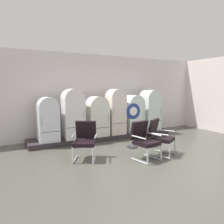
# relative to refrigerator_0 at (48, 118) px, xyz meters

# --- Properties ---
(ground) EXTENTS (12.00, 10.00, 0.05)m
(ground) POSITION_rel_refrigerator_0_xyz_m (2.00, -2.91, -0.92)
(ground) COLOR #4B4C42
(back_wall) EXTENTS (11.76, 0.12, 3.06)m
(back_wall) POSITION_rel_refrigerator_0_xyz_m (2.00, 0.75, 0.65)
(back_wall) COLOR silver
(back_wall) RESTS_ON ground
(side_wall_right) EXTENTS (0.16, 2.20, 3.06)m
(side_wall_right) POSITION_rel_refrigerator_0_xyz_m (6.66, -0.43, 0.63)
(side_wall_right) COLOR silver
(side_wall_right) RESTS_ON ground
(display_plinth) EXTENTS (5.30, 0.95, 0.16)m
(display_plinth) POSITION_rel_refrigerator_0_xyz_m (2.00, 0.12, -0.81)
(display_plinth) COLOR #30292C
(display_plinth) RESTS_ON ground
(refrigerator_0) EXTENTS (0.61, 0.66, 1.39)m
(refrigerator_0) POSITION_rel_refrigerator_0_xyz_m (0.00, 0.00, 0.00)
(refrigerator_0) COLOR silver
(refrigerator_0) RESTS_ON display_plinth
(refrigerator_1) EXTENTS (0.67, 0.62, 1.64)m
(refrigerator_1) POSITION_rel_refrigerator_0_xyz_m (0.81, -0.02, 0.14)
(refrigerator_1) COLOR white
(refrigerator_1) RESTS_ON display_plinth
(refrigerator_2) EXTENTS (0.70, 0.65, 1.38)m
(refrigerator_2) POSITION_rel_refrigerator_0_xyz_m (1.67, -0.01, -0.01)
(refrigerator_2) COLOR silver
(refrigerator_2) RESTS_ON display_plinth
(refrigerator_3) EXTENTS (0.59, 0.61, 1.63)m
(refrigerator_3) POSITION_rel_refrigerator_0_xyz_m (2.40, -0.02, 0.13)
(refrigerator_3) COLOR silver
(refrigerator_3) RESTS_ON display_plinth
(refrigerator_4) EXTENTS (0.66, 0.64, 1.40)m
(refrigerator_4) POSITION_rel_refrigerator_0_xyz_m (3.17, -0.01, 0.00)
(refrigerator_4) COLOR silver
(refrigerator_4) RESTS_ON display_plinth
(refrigerator_5) EXTENTS (0.65, 0.71, 1.58)m
(refrigerator_5) POSITION_rel_refrigerator_0_xyz_m (3.97, 0.02, 0.10)
(refrigerator_5) COLOR silver
(refrigerator_5) RESTS_ON display_plinth
(armchair_left) EXTENTS (0.79, 0.83, 0.98)m
(armchair_left) POSITION_rel_refrigerator_0_xyz_m (0.57, -1.74, -0.35)
(armchair_left) COLOR silver
(armchair_left) RESTS_ON ground
(armchair_right) EXTENTS (0.79, 0.83, 0.98)m
(armchair_right) POSITION_rel_refrigerator_0_xyz_m (2.51, -2.32, -0.35)
(armchair_right) COLOR silver
(armchair_right) RESTS_ON ground
(armchair_center) EXTENTS (0.68, 0.73, 0.98)m
(armchair_center) POSITION_rel_refrigerator_0_xyz_m (1.91, -2.44, -0.35)
(armchair_center) COLOR silver
(armchair_center) RESTS_ON ground
(sign_stand) EXTENTS (0.48, 0.32, 1.37)m
(sign_stand) POSITION_rel_refrigerator_0_xyz_m (2.25, -1.39, -0.21)
(sign_stand) COLOR #2D2D30
(sign_stand) RESTS_ON ground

